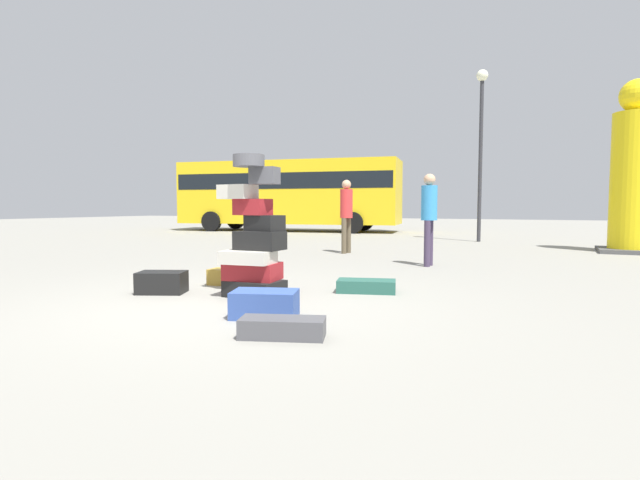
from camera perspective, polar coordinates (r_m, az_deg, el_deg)
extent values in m
plane|color=gray|center=(5.84, -10.38, -7.32)|extent=(80.00, 80.00, 0.00)
cube|color=black|center=(6.19, -7.67, -5.65)|extent=(0.74, 0.53, 0.21)
cube|color=maroon|center=(6.21, -7.89, -3.63)|extent=(0.71, 0.51, 0.22)
cube|color=beige|center=(6.09, -8.45, -1.99)|extent=(0.67, 0.49, 0.16)
cube|color=black|center=(6.18, -7.05, -0.05)|extent=(0.58, 0.38, 0.24)
cube|color=black|center=(6.21, -6.52, 1.99)|extent=(0.49, 0.37, 0.20)
cube|color=maroon|center=(6.28, -7.90, 3.85)|extent=(0.46, 0.32, 0.21)
cube|color=beige|center=(6.34, -9.64, 5.58)|extent=(0.48, 0.34, 0.18)
cube|color=#4C4C51|center=(6.15, -6.51, 7.50)|extent=(0.36, 0.26, 0.21)
cylinder|color=#4C4C51|center=(6.12, -8.35, 9.18)|extent=(0.39, 0.39, 0.15)
cube|color=black|center=(6.71, -18.04, -4.74)|extent=(0.70, 0.58, 0.28)
cube|color=#334F99|center=(5.05, -6.48, -7.46)|extent=(0.76, 0.60, 0.28)
cube|color=#4C4C51|center=(4.29, -4.42, -10.21)|extent=(0.79, 0.52, 0.17)
cube|color=#B28C33|center=(7.18, -10.77, -4.27)|extent=(0.55, 0.36, 0.23)
cube|color=#26594C|center=(6.49, 5.45, -5.39)|extent=(0.83, 0.56, 0.17)
cylinder|color=brown|center=(11.87, 3.36, 0.55)|extent=(0.12, 0.12, 0.85)
cylinder|color=brown|center=(11.68, 2.82, 0.49)|extent=(0.12, 0.12, 0.85)
cylinder|color=red|center=(11.75, 3.11, 4.29)|extent=(0.30, 0.30, 0.69)
sphere|color=tan|center=(11.76, 3.12, 6.51)|extent=(0.22, 0.22, 0.22)
cylinder|color=#3F334C|center=(9.56, 12.76, -0.32)|extent=(0.12, 0.12, 0.87)
cylinder|color=#3F334C|center=(9.35, 12.44, -0.42)|extent=(0.12, 0.12, 0.87)
cylinder|color=#338CCC|center=(9.43, 12.67, 4.26)|extent=(0.30, 0.30, 0.66)
sphere|color=tan|center=(9.44, 12.71, 6.92)|extent=(0.22, 0.22, 0.22)
cylinder|color=yellow|center=(14.12, 32.84, 5.62)|extent=(1.02, 1.02, 3.39)
sphere|color=yellow|center=(14.36, 33.16, 13.99)|extent=(0.79, 0.79, 0.79)
cube|color=#4C4C4C|center=(14.15, 32.58, -1.05)|extent=(1.43, 1.43, 0.10)
cube|color=yellow|center=(22.41, -3.70, 5.54)|extent=(10.33, 4.05, 2.80)
cube|color=black|center=(22.43, -3.70, 6.79)|extent=(10.14, 4.04, 0.70)
cylinder|color=black|center=(22.76, 5.17, 2.24)|extent=(0.93, 0.39, 0.90)
cylinder|color=black|center=(20.31, 3.86, 2.03)|extent=(0.93, 0.39, 0.90)
cylinder|color=black|center=(24.83, -9.84, 2.34)|extent=(0.93, 0.39, 0.90)
cylinder|color=black|center=(22.60, -12.60, 2.14)|extent=(0.93, 0.39, 0.90)
cylinder|color=#333338|center=(16.46, 18.27, 8.74)|extent=(0.12, 0.12, 5.12)
sphere|color=#F2F2CC|center=(16.90, 18.48, 17.82)|extent=(0.36, 0.36, 0.36)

